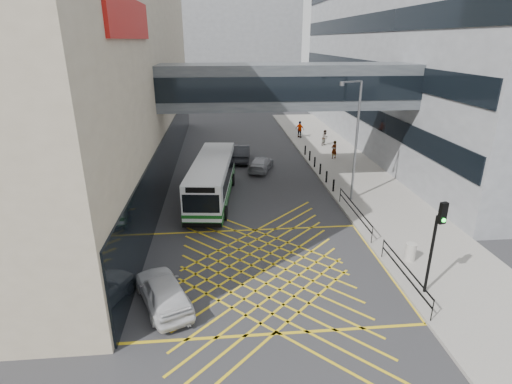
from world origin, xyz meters
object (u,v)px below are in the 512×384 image
object	(u,v)px
car_silver	(261,163)
car_dark	(241,153)
pedestrian_c	(300,129)
bus	(212,179)
litter_bin	(410,252)
car_white	(163,291)
pedestrian_b	(325,138)
street_lamp	(355,135)
traffic_light	(436,235)
pedestrian_a	(334,150)

from	to	relation	value
car_silver	car_dark	bearing A→B (deg)	-46.16
pedestrian_c	bus	bearing A→B (deg)	104.62
car_silver	litter_bin	bearing A→B (deg)	127.84
car_silver	car_white	bearing A→B (deg)	89.36
car_silver	litter_bin	size ratio (longest dim) A/B	4.40
car_white	pedestrian_c	xyz separation A→B (m)	(11.64, 29.54, 0.37)
pedestrian_b	street_lamp	bearing A→B (deg)	-135.91
street_lamp	traffic_light	bearing A→B (deg)	-114.27
street_lamp	pedestrian_a	bearing A→B (deg)	56.10
car_white	car_silver	distance (m)	19.27
pedestrian_a	traffic_light	bearing A→B (deg)	60.14
pedestrian_c	traffic_light	bearing A→B (deg)	132.92
traffic_light	pedestrian_a	distance (m)	21.39
traffic_light	street_lamp	distance (m)	11.14
car_silver	pedestrian_b	distance (m)	10.59
street_lamp	litter_bin	bearing A→B (deg)	-110.66
pedestrian_a	pedestrian_b	world-z (taller)	pedestrian_a
traffic_light	street_lamp	size ratio (longest dim) A/B	0.54
car_silver	traffic_light	bearing A→B (deg)	123.57
car_white	car_silver	xyz separation A→B (m)	(6.03, 18.31, -0.09)
car_silver	pedestrian_a	size ratio (longest dim) A/B	2.40
street_lamp	car_dark	bearing A→B (deg)	98.33
litter_bin	pedestrian_a	distance (m)	18.49
car_dark	pedestrian_b	bearing A→B (deg)	-148.57
bus	car_silver	xyz separation A→B (m)	(4.06, 6.37, -0.92)
car_silver	traffic_light	distance (m)	19.61
car_dark	car_silver	distance (m)	3.49
bus	pedestrian_b	world-z (taller)	bus
car_dark	pedestrian_c	size ratio (longest dim) A/B	2.60
pedestrian_a	pedestrian_c	xyz separation A→B (m)	(-1.51, 8.73, 0.09)
car_white	pedestrian_a	bearing A→B (deg)	-145.01
bus	pedestrian_a	world-z (taller)	bus
pedestrian_c	car_white	bearing A→B (deg)	111.89
pedestrian_b	litter_bin	bearing A→B (deg)	-131.82
bus	car_white	distance (m)	12.13
traffic_light	pedestrian_a	xyz separation A→B (m)	(1.76, 21.22, -1.99)
car_dark	pedestrian_b	size ratio (longest dim) A/B	2.97
litter_bin	pedestrian_b	world-z (taller)	pedestrian_b
bus	pedestrian_b	xyz separation A→B (m)	(11.59, 13.80, -0.58)
bus	litter_bin	size ratio (longest dim) A/B	11.46
pedestrian_a	pedestrian_b	bearing A→B (deg)	-119.96
bus	pedestrian_a	size ratio (longest dim) A/B	6.25
pedestrian_a	litter_bin	bearing A→B (deg)	61.04
car_dark	litter_bin	xyz separation A→B (m)	(7.43, -19.07, -0.14)
traffic_light	bus	bearing A→B (deg)	114.55
pedestrian_a	pedestrian_b	distance (m)	4.94
car_white	traffic_light	xyz separation A→B (m)	(11.39, -0.41, 2.27)
litter_bin	pedestrian_c	world-z (taller)	pedestrian_c
traffic_light	street_lamp	world-z (taller)	street_lamp
car_white	traffic_light	bearing A→B (deg)	155.20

